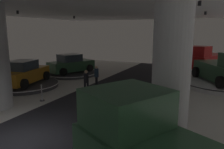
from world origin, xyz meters
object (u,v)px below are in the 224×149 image
at_px(display_platform_deep_right, 205,69).
at_px(display_car_mid_left, 24,73).
at_px(column_right, 171,70).
at_px(display_platform_mid_left, 25,85).
at_px(display_car_far_left, 71,64).
at_px(display_platform_far_right, 221,84).
at_px(visitor_walking_far, 86,80).
at_px(display_platform_far_left, 72,73).
at_px(pickup_truck_deep_right, 204,59).
at_px(visitor_walking_near, 96,75).

bearing_deg(display_platform_deep_right, display_car_mid_left, -132.91).
distance_m(column_right, display_platform_mid_left, 12.17).
height_order(column_right, display_car_far_left, column_right).
xyz_separation_m(display_platform_far_right, visitor_walking_far, (-8.16, -5.88, 0.71)).
relative_size(display_platform_mid_left, display_platform_far_right, 0.87).
bearing_deg(display_platform_deep_right, display_platform_far_left, -146.92).
bearing_deg(pickup_truck_deep_right, display_platform_mid_left, -133.37).
height_order(pickup_truck_deep_right, display_platform_far_left, pickup_truck_deep_right).
bearing_deg(display_car_far_left, display_platform_deep_right, 33.16).
bearing_deg(visitor_walking_near, display_car_far_left, 145.68).
distance_m(column_right, display_car_mid_left, 11.99).
relative_size(column_right, visitor_walking_near, 3.46).
bearing_deg(display_car_mid_left, display_platform_far_right, 25.48).
distance_m(pickup_truck_deep_right, visitor_walking_far, 13.74).
bearing_deg(display_car_far_left, pickup_truck_deep_right, 32.38).
bearing_deg(display_platform_far_left, visitor_walking_near, -34.64).
distance_m(display_platform_deep_right, display_platform_far_left, 13.62).
bearing_deg(display_car_mid_left, column_right, -18.67).
relative_size(display_platform_far_left, display_car_far_left, 1.06).
bearing_deg(visitor_walking_far, display_car_far_left, 133.83).
relative_size(display_platform_far_right, visitor_walking_near, 3.57).
distance_m(display_platform_far_left, display_car_mid_left, 5.41).
bearing_deg(visitor_walking_near, display_platform_deep_right, 56.17).
relative_size(display_platform_far_left, visitor_walking_near, 3.03).
relative_size(display_platform_deep_right, visitor_walking_far, 3.57).
bearing_deg(display_platform_mid_left, display_car_mid_left, -78.26).
distance_m(display_platform_mid_left, visitor_walking_far, 5.17).
height_order(pickup_truck_deep_right, visitor_walking_near, pickup_truck_deep_right).
bearing_deg(display_platform_far_right, display_platform_deep_right, 102.23).
height_order(display_car_far_left, display_car_mid_left, display_car_mid_left).
relative_size(column_right, display_platform_deep_right, 0.97).
xyz_separation_m(pickup_truck_deep_right, display_platform_far_right, (1.52, -6.14, -1.10)).
bearing_deg(pickup_truck_deep_right, visitor_walking_near, -124.13).
bearing_deg(display_car_far_left, display_platform_mid_left, -94.77).
xyz_separation_m(column_right, display_platform_far_right, (2.01, 10.12, -2.56)).
relative_size(display_platform_far_left, display_platform_mid_left, 0.98).
bearing_deg(column_right, display_car_far_left, 139.94).
relative_size(display_platform_mid_left, visitor_walking_near, 3.11).
bearing_deg(display_platform_far_left, pickup_truck_deep_right, 32.30).
relative_size(display_platform_far_left, visitor_walking_far, 3.03).
relative_size(column_right, display_platform_mid_left, 1.11).
xyz_separation_m(column_right, visitor_walking_far, (-6.15, 4.24, -1.84)).
xyz_separation_m(pickup_truck_deep_right, display_car_far_left, (-11.30, -7.17, -0.28)).
distance_m(display_platform_mid_left, visitor_walking_near, 5.40).
relative_size(display_platform_deep_right, display_car_far_left, 1.24).
bearing_deg(display_platform_far_left, column_right, -40.17).
xyz_separation_m(display_car_mid_left, visitor_walking_far, (5.09, 0.43, -0.14)).
distance_m(display_car_far_left, visitor_walking_near, 5.34).
bearing_deg(display_platform_far_left, display_car_mid_left, -94.77).
height_order(display_platform_deep_right, display_platform_mid_left, display_platform_deep_right).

